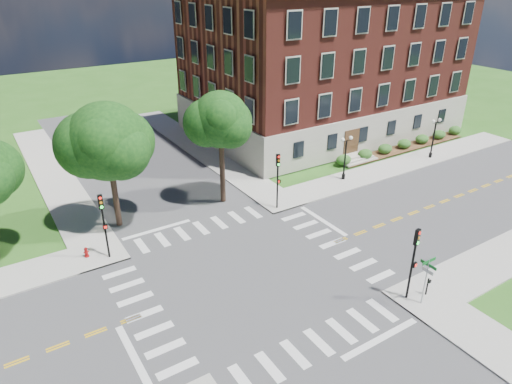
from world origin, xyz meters
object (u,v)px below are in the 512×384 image
fire_hydrant (86,252)px  street_sign_pole (427,273)px  traffic_signal_se (414,255)px  twin_lamp_west (345,155)px  traffic_signal_ne (278,174)px  twin_lamp_east (434,136)px  traffic_signal_nw (103,218)px  push_button_post (428,286)px

fire_hydrant → street_sign_pole: bearing=-45.1°
traffic_signal_se → fire_hydrant: traffic_signal_se is taller
traffic_signal_se → twin_lamp_west: 17.72m
traffic_signal_ne → street_sign_pole: (0.34, -14.71, -0.88)m
traffic_signal_ne → twin_lamp_east: bearing=2.1°
fire_hydrant → traffic_signal_nw: bearing=-33.2°
twin_lamp_east → fire_hydrant: twin_lamp_east is taller
traffic_signal_se → traffic_signal_nw: 19.91m
traffic_signal_nw → push_button_post: bearing=-43.6°
twin_lamp_east → street_sign_pole: twin_lamp_east is taller
traffic_signal_se → traffic_signal_ne: 13.90m
traffic_signal_nw → push_button_post: (15.29, -14.55, -2.39)m
twin_lamp_east → fire_hydrant: 35.91m
fire_hydrant → twin_lamp_east: bearing=-0.5°
push_button_post → twin_lamp_west: bearing=64.6°
traffic_signal_ne → fire_hydrant: (-15.39, 1.07, -2.72)m
traffic_signal_nw → traffic_signal_se: bearing=-45.1°
traffic_signal_ne → twin_lamp_east: (20.46, 0.76, -0.66)m
traffic_signal_ne → traffic_signal_nw: size_ratio=1.00×
twin_lamp_west → push_button_post: size_ratio=3.53×
twin_lamp_east → push_button_post: bearing=-141.9°
traffic_signal_ne → twin_lamp_west: 8.90m
push_button_post → fire_hydrant: (-16.62, 15.42, -0.33)m
traffic_signal_nw → twin_lamp_east: size_ratio=1.13×
twin_lamp_west → traffic_signal_nw: bearing=-176.8°
traffic_signal_ne → fire_hydrant: traffic_signal_ne is taller
street_sign_pole → fire_hydrant: street_sign_pole is taller
traffic_signal_se → twin_lamp_west: traffic_signal_se is taller
traffic_signal_se → street_sign_pole: 1.24m
traffic_signal_ne → twin_lamp_west: size_ratio=1.13×
traffic_signal_ne → traffic_signal_se: bearing=-90.0°
traffic_signal_nw → twin_lamp_west: traffic_signal_nw is taller
twin_lamp_west → fire_hydrant: size_ratio=5.64×
push_button_post → fire_hydrant: bearing=137.1°
traffic_signal_ne → twin_lamp_west: bearing=9.6°
traffic_signal_se → traffic_signal_ne: (0.01, 13.90, 0.00)m
traffic_signal_se → push_button_post: 2.73m
traffic_signal_nw → fire_hydrant: 3.15m
twin_lamp_west → push_button_post: (-7.53, -15.83, -1.73)m
traffic_signal_se → twin_lamp_east: traffic_signal_se is taller
traffic_signal_ne → twin_lamp_east: traffic_signal_ne is taller
traffic_signal_se → fire_hydrant: size_ratio=6.40×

